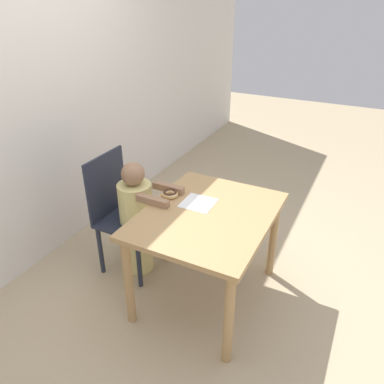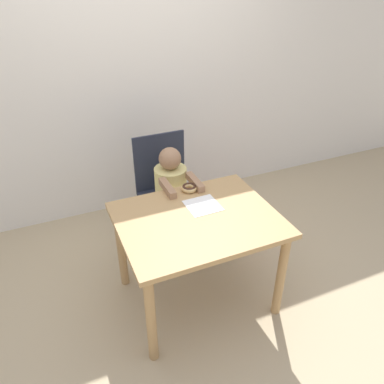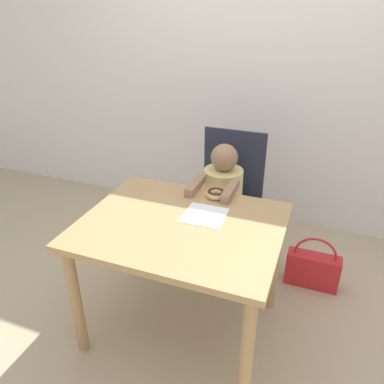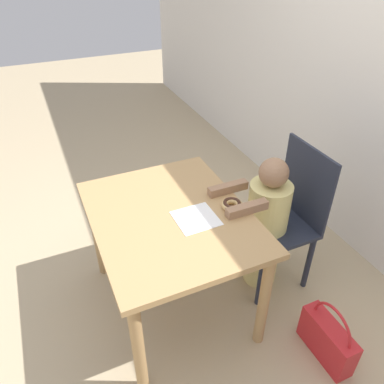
{
  "view_description": "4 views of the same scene",
  "coord_description": "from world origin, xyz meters",
  "px_view_note": "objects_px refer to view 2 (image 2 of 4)",
  "views": [
    {
      "loc": [
        -1.91,
        -0.86,
        2.0
      ],
      "look_at": [
        0.01,
        0.12,
        0.83
      ],
      "focal_mm": 35.0,
      "sensor_mm": 36.0,
      "label": 1
    },
    {
      "loc": [
        -0.81,
        -1.78,
        2.1
      ],
      "look_at": [
        0.01,
        0.12,
        0.83
      ],
      "focal_mm": 35.0,
      "sensor_mm": 36.0,
      "label": 2
    },
    {
      "loc": [
        0.63,
        -1.49,
        1.72
      ],
      "look_at": [
        0.01,
        0.12,
        0.83
      ],
      "focal_mm": 35.0,
      "sensor_mm": 36.0,
      "label": 3
    },
    {
      "loc": [
        1.49,
        -0.53,
        1.95
      ],
      "look_at": [
        0.01,
        0.12,
        0.83
      ],
      "focal_mm": 35.0,
      "sensor_mm": 36.0,
      "label": 4
    }
  ],
  "objects_px": {
    "donut": "(189,188)",
    "child_figure": "(172,201)",
    "handbag": "(236,215)",
    "chair": "(166,191)"
  },
  "relations": [
    {
      "from": "handbag",
      "to": "donut",
      "type": "bearing_deg",
      "value": -152.77
    },
    {
      "from": "child_figure",
      "to": "chair",
      "type": "bearing_deg",
      "value": 90.0
    },
    {
      "from": "child_figure",
      "to": "handbag",
      "type": "relative_size",
      "value": 2.49
    },
    {
      "from": "handbag",
      "to": "child_figure",
      "type": "bearing_deg",
      "value": -177.23
    },
    {
      "from": "donut",
      "to": "child_figure",
      "type": "bearing_deg",
      "value": 97.84
    },
    {
      "from": "chair",
      "to": "donut",
      "type": "height_order",
      "value": "chair"
    },
    {
      "from": "chair",
      "to": "handbag",
      "type": "xyz_separation_m",
      "value": [
        0.63,
        -0.1,
        -0.35
      ]
    },
    {
      "from": "child_figure",
      "to": "donut",
      "type": "bearing_deg",
      "value": -82.16
    },
    {
      "from": "chair",
      "to": "donut",
      "type": "relative_size",
      "value": 8.23
    },
    {
      "from": "donut",
      "to": "handbag",
      "type": "relative_size",
      "value": 0.31
    }
  ]
}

